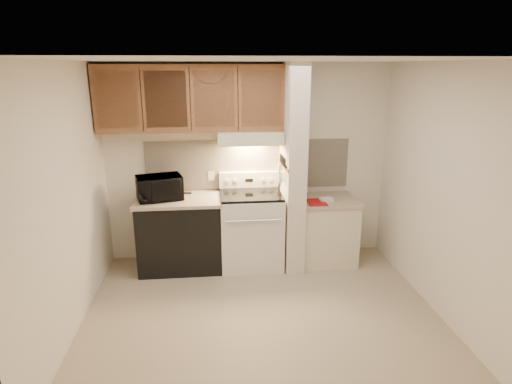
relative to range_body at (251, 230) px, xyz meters
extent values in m
plane|color=tan|center=(0.00, -1.16, -0.46)|extent=(3.60, 3.60, 0.00)
plane|color=white|center=(0.00, -1.16, 2.04)|extent=(3.60, 3.60, 0.00)
cube|color=silver|center=(0.00, 0.34, 0.79)|extent=(3.60, 2.50, 0.02)
cube|color=silver|center=(-1.80, -1.16, 0.79)|extent=(0.02, 3.00, 2.50)
cube|color=silver|center=(1.80, -1.16, 0.79)|extent=(0.02, 3.00, 2.50)
cube|color=beige|center=(0.00, 0.33, 0.78)|extent=(2.60, 0.02, 0.63)
cube|color=silver|center=(0.00, 0.00, 0.00)|extent=(0.76, 0.65, 0.92)
cube|color=black|center=(0.00, -0.32, 0.04)|extent=(0.50, 0.01, 0.30)
cylinder|color=silver|center=(0.00, -0.35, 0.26)|extent=(0.65, 0.02, 0.02)
cube|color=black|center=(0.00, 0.00, 0.48)|extent=(0.74, 0.64, 0.03)
cube|color=silver|center=(0.00, 0.28, 0.59)|extent=(0.76, 0.08, 0.20)
cube|color=black|center=(0.00, 0.24, 0.59)|extent=(0.10, 0.01, 0.04)
cylinder|color=silver|center=(-0.28, 0.24, 0.59)|extent=(0.05, 0.02, 0.05)
cylinder|color=silver|center=(-0.18, 0.24, 0.59)|extent=(0.05, 0.02, 0.05)
cylinder|color=silver|center=(0.18, 0.24, 0.59)|extent=(0.05, 0.02, 0.05)
cylinder|color=silver|center=(0.28, 0.24, 0.59)|extent=(0.05, 0.02, 0.05)
cube|color=black|center=(-0.88, 0.01, -0.03)|extent=(1.00, 0.63, 0.87)
cube|color=tan|center=(-0.88, 0.01, 0.43)|extent=(1.04, 0.67, 0.04)
cube|color=black|center=(-0.83, 0.21, 0.46)|extent=(0.22, 0.09, 0.01)
cylinder|color=#265F5A|center=(-1.09, 0.23, 0.51)|extent=(0.11, 0.11, 0.11)
cube|color=beige|center=(-0.48, 0.32, 0.64)|extent=(0.08, 0.01, 0.12)
imported|color=black|center=(-1.10, -0.01, 0.59)|extent=(0.60, 0.48, 0.29)
cube|color=beige|center=(0.51, -0.01, 0.79)|extent=(0.22, 0.70, 2.50)
cube|color=brown|center=(0.39, -0.01, 0.84)|extent=(0.01, 0.70, 0.04)
cube|color=black|center=(0.39, -0.06, 0.86)|extent=(0.02, 0.42, 0.04)
cube|color=silver|center=(0.38, -0.21, 0.76)|extent=(0.01, 0.03, 0.16)
cylinder|color=black|center=(0.38, -0.23, 0.91)|extent=(0.02, 0.02, 0.10)
cube|color=silver|center=(0.38, -0.15, 0.75)|extent=(0.01, 0.04, 0.18)
cylinder|color=black|center=(0.38, -0.13, 0.91)|extent=(0.02, 0.02, 0.10)
cube|color=silver|center=(0.38, -0.06, 0.74)|extent=(0.01, 0.04, 0.20)
cylinder|color=black|center=(0.38, -0.06, 0.91)|extent=(0.02, 0.02, 0.10)
cube|color=silver|center=(0.38, 0.01, 0.76)|extent=(0.01, 0.04, 0.16)
cylinder|color=black|center=(0.38, 0.02, 0.91)|extent=(0.02, 0.02, 0.10)
cube|color=silver|center=(0.38, 0.12, 0.75)|extent=(0.01, 0.04, 0.18)
cylinder|color=black|center=(0.38, 0.09, 0.91)|extent=(0.02, 0.02, 0.10)
cube|color=slate|center=(0.38, 0.17, 0.70)|extent=(0.03, 0.10, 0.24)
cube|color=beige|center=(0.97, -0.01, -0.06)|extent=(0.70, 0.60, 0.81)
cube|color=tan|center=(0.97, -0.01, 0.37)|extent=(0.74, 0.64, 0.04)
cube|color=#B01216|center=(0.79, -0.16, 0.39)|extent=(0.22, 0.30, 0.01)
cube|color=white|center=(0.92, -0.11, 0.41)|extent=(0.17, 0.13, 0.04)
cube|color=beige|center=(0.00, 0.12, 1.17)|extent=(0.78, 0.44, 0.15)
cube|color=beige|center=(0.00, -0.08, 1.12)|extent=(0.78, 0.04, 0.06)
cube|color=brown|center=(-0.69, 0.17, 1.62)|extent=(2.18, 0.33, 0.77)
cube|color=brown|center=(-1.51, 0.01, 1.62)|extent=(0.46, 0.01, 0.63)
cube|color=black|center=(-1.23, 0.01, 1.62)|extent=(0.01, 0.01, 0.73)
cube|color=brown|center=(-0.96, 0.01, 1.62)|extent=(0.46, 0.01, 0.63)
cube|color=black|center=(-0.69, 0.01, 1.62)|extent=(0.01, 0.01, 0.73)
cube|color=brown|center=(-0.42, 0.01, 1.62)|extent=(0.46, 0.01, 0.63)
cube|color=black|center=(-0.14, 0.01, 1.62)|extent=(0.01, 0.01, 0.73)
cube|color=brown|center=(0.13, 0.01, 1.62)|extent=(0.46, 0.01, 0.63)
camera|label=1|loc=(-0.45, -5.01, 1.99)|focal=30.00mm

